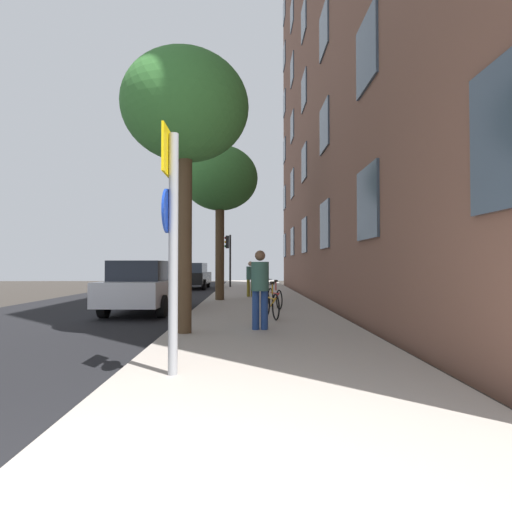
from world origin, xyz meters
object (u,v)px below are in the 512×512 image
Objects in this scene: bicycle_1 at (275,297)px; car_0 at (145,286)px; bicycle_0 at (271,304)px; pedestrian_0 at (260,284)px; tree_far at (220,180)px; pedestrian_1 at (250,276)px; sign_post at (171,230)px; bicycle_2 at (267,291)px; traffic_light at (229,251)px; car_1 at (193,275)px; tree_near at (186,109)px.

bicycle_1 is 4.13m from car_0.
pedestrian_0 is (-0.35, -1.89, 0.60)m from bicycle_0.
bicycle_1 is at bearing -57.75° from tree_far.
pedestrian_1 is (-0.48, 7.03, 0.51)m from bicycle_0.
pedestrian_0 reaches higher than bicycle_0.
tree_far is at bearing 90.66° from sign_post.
bicycle_0 is 0.94× the size of pedestrian_0.
tree_far is at bearing -128.63° from pedestrian_1.
pedestrian_0 reaches higher than bicycle_2.
traffic_light is at bearing 80.66° from car_0.
tree_far is 1.42× the size of car_1.
pedestrian_1 reaches higher than bicycle_1.
bicycle_0 is 1.02× the size of bicycle_1.
tree_near is 6.31m from car_0.
pedestrian_0 reaches higher than car_1.
bicycle_2 is (-0.11, 2.80, 0.01)m from bicycle_1.
car_1 is (-2.34, 9.36, -4.08)m from tree_far.
tree_near is 3.67× the size of bicycle_1.
car_1 is at bearing 109.07° from bicycle_1.
tree_far is 3.59× the size of bicycle_2.
sign_post is 20.41m from car_1.
car_0 is 12.54m from car_1.
bicycle_0 is (1.80, -14.84, -1.89)m from traffic_light.
tree_far is at bearing 122.25° from bicycle_1.
tree_far is at bearing 100.50° from pedestrian_0.
pedestrian_1 reaches higher than bicycle_2.
bicycle_0 is at bearing 50.04° from tree_near.
traffic_light is at bearing 99.55° from pedestrian_1.
bicycle_0 is 7.07m from pedestrian_1.
car_1 is at bearing 113.46° from bicycle_2.
pedestrian_1 is at bearing 108.64° from bicycle_2.
car_1 is at bearing 179.70° from traffic_light.
bicycle_2 is 7.09m from pedestrian_0.
tree_near is 1.27× the size of car_0.
sign_post is 1.99× the size of bicycle_1.
pedestrian_0 is at bearing -79.50° from tree_far.
traffic_light is at bearing 90.50° from tree_far.
pedestrian_1 is (-0.74, 4.68, 0.53)m from bicycle_1.
bicycle_1 is at bearing -70.93° from car_1.
bicycle_1 is at bearing 0.61° from car_0.
pedestrian_0 is at bearing -85.05° from traffic_light.
traffic_light is 1.92× the size of bicycle_2.
traffic_light is 0.54× the size of tree_far.
pedestrian_0 is 8.92m from pedestrian_1.
traffic_light is at bearing 101.37° from bicycle_2.
tree_far is 8.42m from pedestrian_0.
car_1 is (-3.57, 7.82, -0.16)m from pedestrian_1.
tree_far reaches higher than traffic_light.
traffic_light is 17.26m from tree_near.
tree_near is at bearing -98.65° from pedestrian_1.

